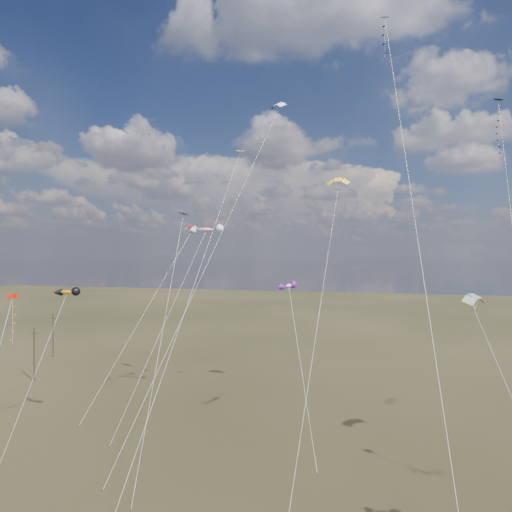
# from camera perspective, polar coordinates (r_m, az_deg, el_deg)

# --- Properties ---
(utility_pole_near) EXTENTS (1.40, 0.20, 8.00)m
(utility_pole_near) POSITION_cam_1_polar(r_m,az_deg,el_deg) (78.07, -25.99, -10.91)
(utility_pole_near) COLOR black
(utility_pole_near) RESTS_ON ground
(utility_pole_far) EXTENTS (1.40, 0.20, 8.00)m
(utility_pole_far) POSITION_cam_1_polar(r_m,az_deg,el_deg) (93.68, -24.04, -9.02)
(utility_pole_far) COLOR black
(utility_pole_far) RESTS_ON ground
(diamond_black_high) EXTENTS (3.60, 26.78, 37.54)m
(diamond_black_high) POSITION_cam_1_polar(r_m,az_deg,el_deg) (60.57, 28.20, 12.52)
(diamond_black_high) COLOR black
(diamond_black_high) RESTS_ON ground
(diamond_navy_tall) EXTENTS (4.46, 25.57, 42.57)m
(diamond_navy_tall) POSITION_cam_1_polar(r_m,az_deg,el_deg) (46.97, 16.39, 21.59)
(diamond_navy_tall) COLOR #0B0B4E
(diamond_navy_tall) RESTS_ON ground
(diamond_black_mid) EXTENTS (4.66, 19.32, 24.07)m
(diamond_black_mid) POSITION_cam_1_polar(r_m,az_deg,el_deg) (48.49, -10.36, -2.16)
(diamond_black_mid) COLOR black
(diamond_black_mid) RESTS_ON ground
(diamond_red_low) EXTENTS (3.71, 9.49, 15.57)m
(diamond_red_low) POSITION_cam_1_polar(r_m,az_deg,el_deg) (47.16, -28.34, -7.74)
(diamond_red_low) COLOR #B40A01
(diamond_red_low) RESTS_ON ground
(diamond_orange_center) EXTENTS (3.93, 21.31, 31.08)m
(diamond_orange_center) POSITION_cam_1_polar(r_m,az_deg,el_deg) (46.38, -5.34, 3.45)
(diamond_orange_center) COLOR orange
(diamond_orange_center) RESTS_ON ground
(parafoil_yellow) EXTENTS (2.97, 24.35, 28.87)m
(parafoil_yellow) POSITION_cam_1_polar(r_m,az_deg,el_deg) (56.45, 10.19, 9.28)
(parafoil_yellow) COLOR yellow
(parafoil_yellow) RESTS_ON ground
(parafoil_blue_white) EXTENTS (11.89, 18.80, 36.55)m
(parafoil_blue_white) POSITION_cam_1_polar(r_m,az_deg,el_deg) (53.57, 2.52, 18.16)
(parafoil_blue_white) COLOR #0C3ABF
(parafoil_blue_white) RESTS_ON ground
(parafoil_striped) EXTENTS (5.54, 12.35, 16.06)m
(parafoil_striped) POSITION_cam_1_polar(r_m,az_deg,el_deg) (46.10, 25.68, -4.60)
(parafoil_striped) COLOR gold
(parafoil_striped) RESTS_ON ground
(parafoil_tricolor) EXTENTS (8.24, 15.77, 23.52)m
(parafoil_tricolor) POSITION_cam_1_polar(r_m,az_deg,el_deg) (63.72, -8.26, 3.52)
(parafoil_tricolor) COLOR yellow
(parafoil_tricolor) RESTS_ON ground
(novelty_orange_black) EXTENTS (3.11, 9.87, 15.64)m
(novelty_orange_black) POSITION_cam_1_polar(r_m,az_deg,el_deg) (53.36, -22.64, -4.24)
(novelty_orange_black) COLOR orange
(novelty_orange_black) RESTS_ON ground
(novelty_white_purple) EXTENTS (4.82, 9.40, 16.24)m
(novelty_white_purple) POSITION_cam_1_polar(r_m,az_deg,el_deg) (48.63, 4.15, -3.80)
(novelty_white_purple) COLOR white
(novelty_white_purple) RESTS_ON ground
(novelty_redwhite_stripe) EXTENTS (7.51, 13.15, 22.74)m
(novelty_redwhite_stripe) POSITION_cam_1_polar(r_m,az_deg,el_deg) (55.94, -6.34, 3.25)
(novelty_redwhite_stripe) COLOR red
(novelty_redwhite_stripe) RESTS_ON ground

